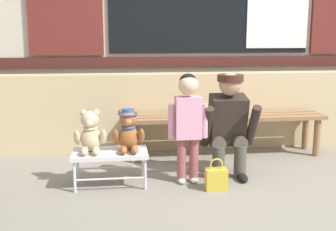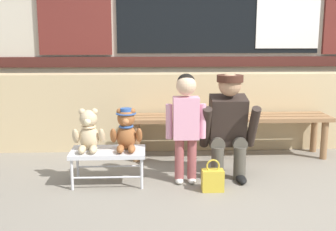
% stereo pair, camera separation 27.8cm
% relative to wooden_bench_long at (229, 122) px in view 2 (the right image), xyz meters
% --- Properties ---
extents(ground_plane, '(60.00, 60.00, 0.00)m').
position_rel_wooden_bench_long_xyz_m(ground_plane, '(-0.01, -1.06, -0.37)').
color(ground_plane, gray).
extents(brick_low_wall, '(6.80, 0.25, 0.85)m').
position_rel_wooden_bench_long_xyz_m(brick_low_wall, '(-0.01, 0.37, 0.05)').
color(brick_low_wall, tan).
rests_on(brick_low_wall, ground).
extents(wooden_bench_long, '(2.10, 0.40, 0.44)m').
position_rel_wooden_bench_long_xyz_m(wooden_bench_long, '(0.00, 0.00, 0.00)').
color(wooden_bench_long, '#8E6642').
rests_on(wooden_bench_long, ground).
extents(small_display_bench, '(0.64, 0.36, 0.30)m').
position_rel_wooden_bench_long_xyz_m(small_display_bench, '(-1.20, -0.77, -0.11)').
color(small_display_bench, silver).
rests_on(small_display_bench, ground).
extents(teddy_bear_plain, '(0.28, 0.26, 0.36)m').
position_rel_wooden_bench_long_xyz_m(teddy_bear_plain, '(-1.36, -0.77, 0.09)').
color(teddy_bear_plain, '#CCB289').
rests_on(teddy_bear_plain, small_display_bench).
extents(teddy_bear_with_hat, '(0.28, 0.27, 0.36)m').
position_rel_wooden_bench_long_xyz_m(teddy_bear_with_hat, '(-1.04, -0.77, 0.10)').
color(teddy_bear_with_hat, '#93562D').
rests_on(teddy_bear_with_hat, small_display_bench).
extents(child_standing, '(0.35, 0.18, 0.96)m').
position_rel_wooden_bench_long_xyz_m(child_standing, '(-0.53, -0.78, 0.22)').
color(child_standing, '#994C4C').
rests_on(child_standing, ground).
extents(adult_crouching, '(0.50, 0.49, 0.95)m').
position_rel_wooden_bench_long_xyz_m(adult_crouching, '(-0.13, -0.64, 0.11)').
color(adult_crouching, '#4C473D').
rests_on(adult_crouching, ground).
extents(handbag_on_ground, '(0.18, 0.11, 0.27)m').
position_rel_wooden_bench_long_xyz_m(handbag_on_ground, '(-0.32, -0.99, -0.28)').
color(handbag_on_ground, gold).
rests_on(handbag_on_ground, ground).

